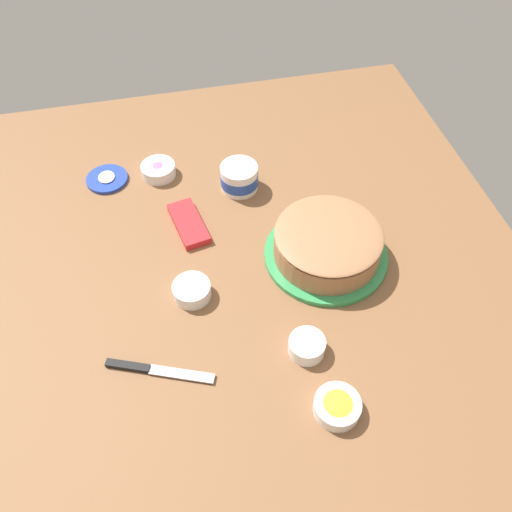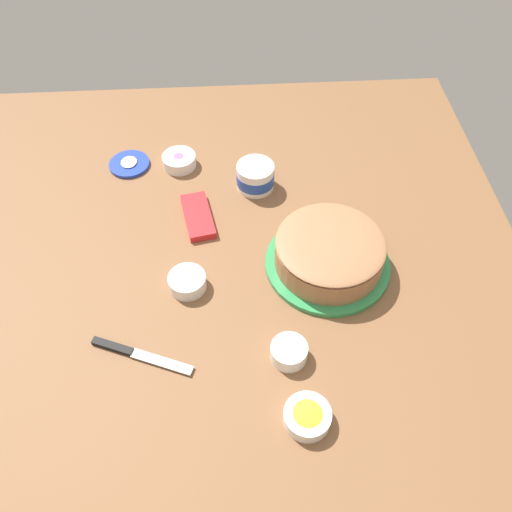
{
  "view_description": "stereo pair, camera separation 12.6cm",
  "coord_description": "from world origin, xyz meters",
  "px_view_note": "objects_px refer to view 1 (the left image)",
  "views": [
    {
      "loc": [
        0.78,
        -0.08,
        1.02
      ],
      "look_at": [
        0.01,
        0.09,
        0.04
      ],
      "focal_mm": 36.81,
      "sensor_mm": 36.0,
      "label": 1
    },
    {
      "loc": [
        0.8,
        0.04,
        1.02
      ],
      "look_at": [
        0.01,
        0.09,
        0.04
      ],
      "focal_mm": 36.81,
      "sensor_mm": 36.0,
      "label": 2
    }
  ],
  "objects_px": {
    "frosted_cake": "(327,245)",
    "frosting_tub_lid": "(107,179)",
    "spreading_knife": "(150,369)",
    "frosting_tub": "(239,177)",
    "sprinkle_bowl_pink": "(158,170)",
    "sprinkle_bowl_green": "(192,290)",
    "sprinkle_bowl_yellow": "(337,406)",
    "sprinkle_bowl_orange": "(307,346)",
    "candy_box_lower": "(189,224)"
  },
  "relations": [
    {
      "from": "spreading_knife",
      "to": "sprinkle_bowl_pink",
      "type": "xyz_separation_m",
      "value": [
        -0.61,
        0.09,
        0.01
      ]
    },
    {
      "from": "sprinkle_bowl_green",
      "to": "sprinkle_bowl_yellow",
      "type": "bearing_deg",
      "value": 35.15
    },
    {
      "from": "sprinkle_bowl_yellow",
      "to": "sprinkle_bowl_green",
      "type": "relative_size",
      "value": 1.06
    },
    {
      "from": "sprinkle_bowl_pink",
      "to": "sprinkle_bowl_green",
      "type": "relative_size",
      "value": 1.07
    },
    {
      "from": "frosted_cake",
      "to": "frosting_tub",
      "type": "height_order",
      "value": "frosted_cake"
    },
    {
      "from": "frosted_cake",
      "to": "spreading_knife",
      "type": "height_order",
      "value": "frosted_cake"
    },
    {
      "from": "frosted_cake",
      "to": "sprinkle_bowl_green",
      "type": "bearing_deg",
      "value": -82.86
    },
    {
      "from": "frosting_tub_lid",
      "to": "sprinkle_bowl_orange",
      "type": "height_order",
      "value": "sprinkle_bowl_orange"
    },
    {
      "from": "spreading_knife",
      "to": "frosted_cake",
      "type": "bearing_deg",
      "value": 115.24
    },
    {
      "from": "sprinkle_bowl_yellow",
      "to": "frosting_tub_lid",
      "type": "bearing_deg",
      "value": -151.98
    },
    {
      "from": "sprinkle_bowl_pink",
      "to": "sprinkle_bowl_yellow",
      "type": "bearing_deg",
      "value": 19.33
    },
    {
      "from": "frosted_cake",
      "to": "sprinkle_bowl_green",
      "type": "distance_m",
      "value": 0.34
    },
    {
      "from": "sprinkle_bowl_yellow",
      "to": "sprinkle_bowl_orange",
      "type": "xyz_separation_m",
      "value": [
        -0.14,
        -0.02,
        0.0
      ]
    },
    {
      "from": "frosted_cake",
      "to": "sprinkle_bowl_pink",
      "type": "relative_size",
      "value": 3.19
    },
    {
      "from": "sprinkle_bowl_green",
      "to": "candy_box_lower",
      "type": "distance_m",
      "value": 0.22
    },
    {
      "from": "frosted_cake",
      "to": "sprinkle_bowl_yellow",
      "type": "distance_m",
      "value": 0.4
    },
    {
      "from": "frosted_cake",
      "to": "frosting_tub_lid",
      "type": "distance_m",
      "value": 0.66
    },
    {
      "from": "sprinkle_bowl_yellow",
      "to": "candy_box_lower",
      "type": "xyz_separation_m",
      "value": [
        -0.56,
        -0.22,
        -0.01
      ]
    },
    {
      "from": "sprinkle_bowl_green",
      "to": "candy_box_lower",
      "type": "xyz_separation_m",
      "value": [
        -0.22,
        0.02,
        -0.01
      ]
    },
    {
      "from": "sprinkle_bowl_green",
      "to": "spreading_knife",
      "type": "bearing_deg",
      "value": -33.95
    },
    {
      "from": "spreading_knife",
      "to": "sprinkle_bowl_green",
      "type": "xyz_separation_m",
      "value": [
        -0.17,
        0.12,
        0.01
      ]
    },
    {
      "from": "sprinkle_bowl_orange",
      "to": "frosting_tub",
      "type": "bearing_deg",
      "value": -175.9
    },
    {
      "from": "frosting_tub_lid",
      "to": "sprinkle_bowl_orange",
      "type": "bearing_deg",
      "value": 31.67
    },
    {
      "from": "frosted_cake",
      "to": "spreading_knife",
      "type": "relative_size",
      "value": 1.35
    },
    {
      "from": "sprinkle_bowl_pink",
      "to": "sprinkle_bowl_green",
      "type": "distance_m",
      "value": 0.44
    },
    {
      "from": "sprinkle_bowl_pink",
      "to": "sprinkle_bowl_yellow",
      "type": "relative_size",
      "value": 1.01
    },
    {
      "from": "candy_box_lower",
      "to": "sprinkle_bowl_pink",
      "type": "bearing_deg",
      "value": -176.7
    },
    {
      "from": "sprinkle_bowl_pink",
      "to": "sprinkle_bowl_yellow",
      "type": "distance_m",
      "value": 0.83
    },
    {
      "from": "sprinkle_bowl_yellow",
      "to": "sprinkle_bowl_orange",
      "type": "relative_size",
      "value": 1.19
    },
    {
      "from": "frosted_cake",
      "to": "sprinkle_bowl_yellow",
      "type": "xyz_separation_m",
      "value": [
        0.39,
        -0.1,
        -0.03
      ]
    },
    {
      "from": "sprinkle_bowl_yellow",
      "to": "frosting_tub",
      "type": "bearing_deg",
      "value": -174.96
    },
    {
      "from": "frosting_tub",
      "to": "sprinkle_bowl_pink",
      "type": "distance_m",
      "value": 0.24
    },
    {
      "from": "sprinkle_bowl_yellow",
      "to": "candy_box_lower",
      "type": "height_order",
      "value": "sprinkle_bowl_yellow"
    },
    {
      "from": "sprinkle_bowl_orange",
      "to": "candy_box_lower",
      "type": "relative_size",
      "value": 0.5
    },
    {
      "from": "frosted_cake",
      "to": "sprinkle_bowl_orange",
      "type": "distance_m",
      "value": 0.27
    },
    {
      "from": "sprinkle_bowl_orange",
      "to": "frosted_cake",
      "type": "bearing_deg",
      "value": 153.62
    },
    {
      "from": "frosted_cake",
      "to": "spreading_knife",
      "type": "bearing_deg",
      "value": -64.76
    },
    {
      "from": "spreading_knife",
      "to": "frosting_tub",
      "type": "bearing_deg",
      "value": 149.5
    },
    {
      "from": "spreading_knife",
      "to": "candy_box_lower",
      "type": "height_order",
      "value": "candy_box_lower"
    },
    {
      "from": "sprinkle_bowl_pink",
      "to": "sprinkle_bowl_green",
      "type": "height_order",
      "value": "same"
    },
    {
      "from": "sprinkle_bowl_pink",
      "to": "candy_box_lower",
      "type": "distance_m",
      "value": 0.22
    },
    {
      "from": "sprinkle_bowl_orange",
      "to": "candy_box_lower",
      "type": "height_order",
      "value": "sprinkle_bowl_orange"
    },
    {
      "from": "frosting_tub",
      "to": "sprinkle_bowl_green",
      "type": "xyz_separation_m",
      "value": [
        0.33,
        -0.18,
        -0.02
      ]
    },
    {
      "from": "frosting_tub_lid",
      "to": "candy_box_lower",
      "type": "relative_size",
      "value": 0.73
    },
    {
      "from": "frosting_tub_lid",
      "to": "sprinkle_bowl_yellow",
      "type": "xyz_separation_m",
      "value": [
        0.79,
        0.42,
        0.01
      ]
    },
    {
      "from": "frosting_tub_lid",
      "to": "sprinkle_bowl_green",
      "type": "distance_m",
      "value": 0.48
    },
    {
      "from": "frosting_tub_lid",
      "to": "sprinkle_bowl_pink",
      "type": "bearing_deg",
      "value": 86.46
    },
    {
      "from": "frosting_tub_lid",
      "to": "sprinkle_bowl_green",
      "type": "height_order",
      "value": "sprinkle_bowl_green"
    },
    {
      "from": "frosted_cake",
      "to": "frosting_tub",
      "type": "xyz_separation_m",
      "value": [
        -0.29,
        -0.16,
        -0.01
      ]
    },
    {
      "from": "frosted_cake",
      "to": "frosting_tub_lid",
      "type": "xyz_separation_m",
      "value": [
        -0.4,
        -0.52,
        -0.04
      ]
    }
  ]
}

